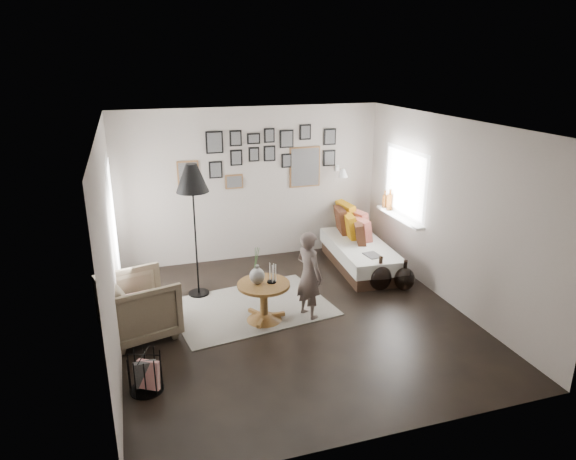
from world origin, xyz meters
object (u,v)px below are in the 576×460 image
object	(u,v)px
pedestal_table	(264,304)
demijohn_large	(380,277)
floor_lamp	(192,183)
magazine_basket	(145,373)
daybed	(358,249)
child	(309,275)
vase	(257,273)
armchair	(139,306)
demijohn_small	(404,279)

from	to	relation	value
pedestal_table	demijohn_large	world-z (taller)	pedestal_table
floor_lamp	magazine_basket	bearing A→B (deg)	-111.77
daybed	floor_lamp	distance (m)	3.07
pedestal_table	child	size ratio (longest dim) A/B	0.57
pedestal_table	demijohn_large	size ratio (longest dim) A/B	1.31
vase	armchair	world-z (taller)	vase
demijohn_small	demijohn_large	bearing A→B (deg)	161.08
armchair	demijohn_large	size ratio (longest dim) A/B	1.64
armchair	child	size ratio (longest dim) A/B	0.72
armchair	daybed	bearing A→B (deg)	-86.04
magazine_basket	child	world-z (taller)	child
pedestal_table	demijohn_large	distance (m)	1.96
armchair	floor_lamp	size ratio (longest dim) A/B	0.44
daybed	demijohn_large	size ratio (longest dim) A/B	3.71
floor_lamp	demijohn_large	bearing A→B (deg)	-13.96
pedestal_table	daybed	distance (m)	2.42
floor_lamp	demijohn_large	world-z (taller)	floor_lamp
armchair	pedestal_table	bearing A→B (deg)	-109.77
demijohn_large	child	bearing A→B (deg)	-160.53
daybed	demijohn_small	xyz separation A→B (m)	(0.27, -1.09, -0.12)
armchair	demijohn_large	world-z (taller)	armchair
magazine_basket	vase	bearing A→B (deg)	36.41
floor_lamp	daybed	bearing A→B (deg)	6.50
daybed	magazine_basket	bearing A→B (deg)	-141.24
pedestal_table	magazine_basket	size ratio (longest dim) A/B	1.57
daybed	magazine_basket	distance (m)	4.34
floor_lamp	magazine_basket	xyz separation A→B (m)	(-0.86, -2.15, -1.49)
child	magazine_basket	bearing A→B (deg)	94.29
floor_lamp	magazine_basket	world-z (taller)	floor_lamp
pedestal_table	vase	world-z (taller)	vase
pedestal_table	floor_lamp	xyz separation A→B (m)	(-0.72, 1.06, 1.45)
magazine_basket	demijohn_large	distance (m)	3.80
pedestal_table	daybed	size ratio (longest dim) A/B	0.35
pedestal_table	vase	bearing A→B (deg)	165.96
daybed	demijohn_small	distance (m)	1.13
magazine_basket	demijohn_small	world-z (taller)	demijohn_small
demijohn_small	pedestal_table	bearing A→B (deg)	-172.77
pedestal_table	armchair	world-z (taller)	armchair
vase	pedestal_table	bearing A→B (deg)	-14.04
vase	demijohn_small	bearing A→B (deg)	6.50
pedestal_table	demijohn_large	bearing A→B (deg)	12.00
child	daybed	bearing A→B (deg)	-65.08
vase	demijohn_small	xyz separation A→B (m)	(2.35, 0.27, -0.52)
pedestal_table	floor_lamp	distance (m)	1.93
armchair	floor_lamp	bearing A→B (deg)	-57.79
daybed	child	world-z (taller)	child
pedestal_table	daybed	bearing A→B (deg)	34.52
magazine_basket	demijohn_small	xyz separation A→B (m)	(3.85, 1.37, -0.03)
child	vase	bearing A→B (deg)	62.91
daybed	demijohn_small	world-z (taller)	daybed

